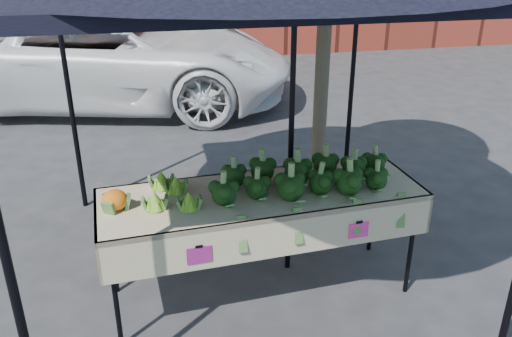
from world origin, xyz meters
The scene contains 7 objects.
ground centered at (0.00, 0.00, 0.00)m, with size 90.00×90.00×0.00m, color #2C2C2F.
table centered at (0.21, 0.06, 0.45)m, with size 2.45×0.96×0.90m.
canopy centered at (0.16, 0.42, 1.37)m, with size 3.16×3.16×2.74m, color black, non-canonical shape.
broccoli_heap centered at (0.54, 0.08, 1.02)m, with size 1.45×0.55×0.24m, color black.
romanesco_cluster centered at (-0.45, 0.09, 0.99)m, with size 0.41×0.55×0.18m, color #7FB130.
cauliflower_pair centered at (-0.84, 0.01, 0.98)m, with size 0.18×0.18×0.16m, color orange.
street_tree centered at (0.97, 1.02, 1.85)m, with size 1.88×1.88×3.70m, color #1E4C14, non-canonical shape.
Camera 1 is at (-0.57, -3.39, 2.69)m, focal length 37.53 mm.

